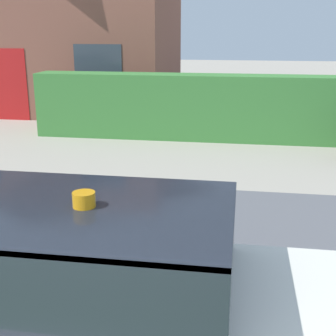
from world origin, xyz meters
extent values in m
cube|color=#5B5B60|center=(0.00, 4.08, 0.01)|extent=(28.00, 5.61, 0.01)
cube|color=#3D7F38|center=(0.22, 10.70, 0.80)|extent=(8.72, 0.84, 1.59)
cylinder|color=black|center=(1.64, 3.09, 0.31)|extent=(0.60, 0.20, 0.60)
cylinder|color=black|center=(-1.20, 3.09, 0.31)|extent=(0.60, 0.20, 0.60)
cube|color=silver|center=(0.22, 2.34, 0.48)|extent=(4.58, 1.70, 0.61)
cube|color=#232833|center=(-0.12, 2.34, 1.10)|extent=(2.22, 1.53, 0.63)
cube|color=silver|center=(-0.12, 2.34, 1.39)|extent=(2.22, 1.53, 0.04)
cube|color=navy|center=(0.22, 3.19, 0.53)|extent=(4.35, 0.01, 0.07)
cylinder|color=orange|center=(-0.12, 2.34, 1.47)|extent=(0.17, 0.17, 0.11)
cube|color=brown|center=(-5.12, 15.00, 2.83)|extent=(7.37, 5.38, 5.66)
cube|color=red|center=(-5.79, 12.30, 1.05)|extent=(1.00, 0.02, 2.10)
cube|color=#333D47|center=(-3.10, 12.30, 1.58)|extent=(1.40, 0.02, 1.30)
camera|label=1|loc=(1.01, -0.77, 2.70)|focal=50.00mm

